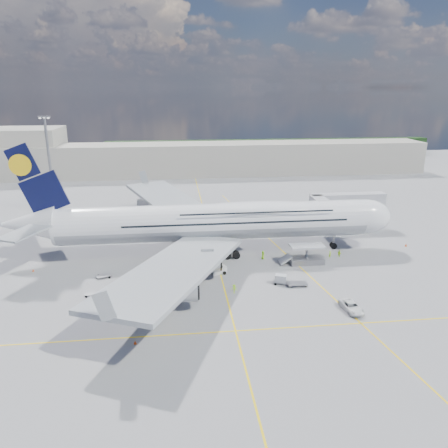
{
  "coord_description": "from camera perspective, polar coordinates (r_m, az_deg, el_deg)",
  "views": [
    {
      "loc": [
        -7.74,
        -72.95,
        32.39
      ],
      "look_at": [
        1.62,
        8.0,
        6.85
      ],
      "focal_mm": 35.0,
      "sensor_mm": 36.0,
      "label": 1
    }
  ],
  "objects": [
    {
      "name": "terminal",
      "position": [
        170.19,
        -3.95,
        8.44
      ],
      "size": [
        180.0,
        16.0,
        12.0
      ],
      "primitive_type": "cube",
      "color": "#B2AD9E",
      "rests_on": "ground"
    },
    {
      "name": "dolly_nose_far",
      "position": [
        76.34,
        7.41,
        -7.13
      ],
      "size": [
        2.9,
        2.18,
        1.64
      ],
      "rotation": [
        0.0,
        0.0,
        -0.35
      ],
      "color": "gray",
      "rests_on": "ground"
    },
    {
      "name": "catering_truck_inner",
      "position": [
        100.12,
        -3.66,
        -0.43
      ],
      "size": [
        6.37,
        2.54,
        3.8
      ],
      "rotation": [
        0.0,
        0.0,
        0.03
      ],
      "color": "gray",
      "rests_on": "ground"
    },
    {
      "name": "dolly_nose_near",
      "position": [
        76.3,
        9.52,
        -7.66
      ],
      "size": [
        3.41,
        1.9,
        0.49
      ],
      "rotation": [
        0.0,
        0.0,
        -0.03
      ],
      "color": "gray",
      "rests_on": "ground"
    },
    {
      "name": "taxi_line_main",
      "position": [
        80.19,
        -0.5,
        -6.42
      ],
      "size": [
        0.25,
        220.0,
        0.01
      ],
      "primitive_type": "cube",
      "color": "yellow",
      "rests_on": "ground"
    },
    {
      "name": "cone_nose",
      "position": [
        100.9,
        22.67,
        -2.54
      ],
      "size": [
        0.5,
        0.5,
        0.63
      ],
      "color": "#DD470B",
      "rests_on": "ground"
    },
    {
      "name": "cone_tail",
      "position": [
        88.12,
        -23.66,
        -5.55
      ],
      "size": [
        0.39,
        0.39,
        0.5
      ],
      "color": "#DD470B",
      "rests_on": "ground"
    },
    {
      "name": "dolly_back",
      "position": [
        74.9,
        -16.67,
        -8.76
      ],
      "size": [
        2.81,
        1.7,
        0.39
      ],
      "rotation": [
        0.0,
        0.0,
        -0.11
      ],
      "color": "gray",
      "rests_on": "ground"
    },
    {
      "name": "cone_wing_left_outer",
      "position": [
        107.46,
        -8.81,
        -0.2
      ],
      "size": [
        0.44,
        0.44,
        0.56
      ],
      "color": "#DD470B",
      "rests_on": "ground"
    },
    {
      "name": "baggage_tug",
      "position": [
        79.61,
        -0.69,
        -6.01
      ],
      "size": [
        3.04,
        2.13,
        1.73
      ],
      "rotation": [
        0.0,
        0.0,
        0.34
      ],
      "color": "silver",
      "rests_on": "ground"
    },
    {
      "name": "light_mast",
      "position": [
        123.78,
        -21.8,
        7.25
      ],
      "size": [
        3.0,
        0.7,
        25.5
      ],
      "color": "gray",
      "rests_on": "ground"
    },
    {
      "name": "service_van",
      "position": [
        69.88,
        16.33,
        -10.35
      ],
      "size": [
        2.72,
        5.1,
        1.36
      ],
      "primitive_type": "imported",
      "rotation": [
        0.0,
        0.0,
        0.1
      ],
      "color": "white",
      "rests_on": "ground"
    },
    {
      "name": "ground",
      "position": [
        80.2,
        -0.5,
        -6.42
      ],
      "size": [
        300.0,
        300.0,
        0.0
      ],
      "primitive_type": "plane",
      "color": "gray",
      "rests_on": "ground"
    },
    {
      "name": "dolly_row_b",
      "position": [
        81.2,
        -15.41,
        -6.55
      ],
      "size": [
        2.95,
        2.32,
        0.38
      ],
      "rotation": [
        0.0,
        0.0,
        0.41
      ],
      "color": "gray",
      "rests_on": "ground"
    },
    {
      "name": "crew_tug",
      "position": [
        72.48,
        1.35,
        -8.47
      ],
      "size": [
        1.14,
        0.89,
        1.54
      ],
      "primitive_type": "imported",
      "rotation": [
        0.0,
        0.0,
        -0.36
      ],
      "color": "#A4F119",
      "rests_on": "ground"
    },
    {
      "name": "dolly_row_a",
      "position": [
        70.9,
        -10.98,
        -9.31
      ],
      "size": [
        2.95,
        2.13,
        1.68
      ],
      "rotation": [
        0.0,
        0.0,
        -0.3
      ],
      "color": "gray",
      "rests_on": "ground"
    },
    {
      "name": "taxi_line_cross",
      "position": [
        62.55,
        1.52,
        -13.79
      ],
      "size": [
        120.0,
        0.25,
        0.01
      ],
      "primitive_type": "cube",
      "color": "yellow",
      "rests_on": "ground"
    },
    {
      "name": "crew_van",
      "position": [
        86.56,
        5.09,
        -4.05
      ],
      "size": [
        0.73,
        0.93,
        1.68
      ],
      "primitive_type": "imported",
      "rotation": [
        0.0,
        0.0,
        1.83
      ],
      "color": "#A3FF1A",
      "rests_on": "ground"
    },
    {
      "name": "hangar",
      "position": [
        185.3,
        -26.47,
        8.35
      ],
      "size": [
        40.0,
        22.0,
        18.0
      ],
      "primitive_type": "cube",
      "color": "#B2AD9E",
      "rests_on": "ground"
    },
    {
      "name": "catering_truck_outer",
      "position": [
        119.34,
        -9.86,
        2.24
      ],
      "size": [
        6.23,
        2.58,
        3.67
      ],
      "rotation": [
        0.0,
        0.0,
        -0.07
      ],
      "color": "gray",
      "rests_on": "ground"
    },
    {
      "name": "tree_line",
      "position": [
        220.08,
        6.08,
        9.89
      ],
      "size": [
        160.0,
        6.0,
        8.0
      ],
      "primitive_type": "cube",
      "color": "#193814",
      "rests_on": "ground"
    },
    {
      "name": "cone_wing_left_inner",
      "position": [
        98.03,
        -4.01,
        -1.77
      ],
      "size": [
        0.43,
        0.43,
        0.55
      ],
      "color": "#DD470B",
      "rests_on": "ground"
    },
    {
      "name": "cone_wing_right_outer",
      "position": [
        60.81,
        -11.53,
        -14.9
      ],
      "size": [
        0.41,
        0.41,
        0.52
      ],
      "color": "#DD470B",
      "rests_on": "ground"
    },
    {
      "name": "crew_loader",
      "position": [
        90.07,
        14.83,
        -3.77
      ],
      "size": [
        0.91,
        0.84,
        1.5
      ],
      "primitive_type": "imported",
      "rotation": [
        0.0,
        0.0,
        -0.48
      ],
      "color": "#B8F619",
      "rests_on": "ground"
    },
    {
      "name": "cone_wing_right_inner",
      "position": [
        73.26,
        -9.0,
        -8.86
      ],
      "size": [
        0.39,
        0.39,
        0.5
      ],
      "color": "#DD470B",
      "rests_on": "ground"
    },
    {
      "name": "airliner",
      "position": [
        87.16,
        -1.04,
        0.37
      ],
      "size": [
        77.26,
        79.15,
        23.71
      ],
      "color": "white",
      "rests_on": "ground"
    },
    {
      "name": "crew_nose",
      "position": [
        89.19,
        13.67,
        -3.89
      ],
      "size": [
        0.66,
        0.62,
        1.53
      ],
      "primitive_type": "imported",
      "rotation": [
        0.0,
        0.0,
        0.62
      ],
      "color": "#ABEF19",
      "rests_on": "ground"
    },
    {
      "name": "crew_wing",
      "position": [
        72.98,
        -9.3,
        -8.48
      ],
      "size": [
        0.57,
        1.02,
        1.64
      ],
      "primitive_type": "imported",
      "rotation": [
        0.0,
        0.0,
        1.39
      ],
      "color": "#BFF119",
      "rests_on": "ground"
    },
    {
      "name": "dolly_row_c",
      "position": [
        68.6,
        -11.54,
        -10.09
      ],
      "size": [
        3.56,
        2.25,
        2.11
      ],
      "rotation": [
        0.0,
        0.0,
        0.15
      ],
      "color": "gray",
      "rests_on": "ground"
    },
    {
      "name": "cargo_loader",
      "position": [
        85.59,
        10.59,
        -4.25
      ],
      "size": [
        8.53,
        3.2,
        3.67
      ],
      "color": "silver",
      "rests_on": "ground"
    },
    {
      "name": "jet_bridge",
      "position": [
        104.29,
        14.74,
        2.64
      ],
      "size": [
        18.8,
        12.1,
        8.5
      ],
      "color": "#B7B7BC",
      "rests_on": "ground"
    },
    {
      "name": "taxi_line_diag",
      "position": [
        91.67,
        7.58,
        -3.45
      ],
      "size": [
        14.16,
        99.06,
        0.01
      ],
      "primitive_type": "cube",
      "rotation": [
        0.0,
        0.0,
        0.14
      ],
      "color": "yellow",
      "rests_on": "ground"
    }
  ]
}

